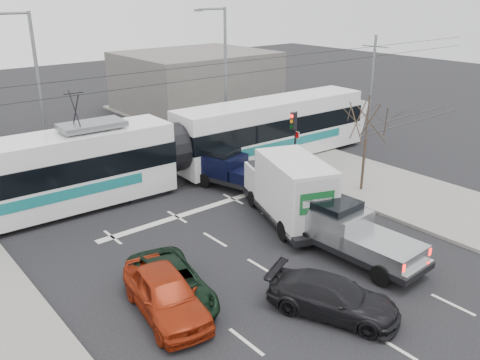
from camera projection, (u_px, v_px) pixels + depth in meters
ground at (293, 254)px, 20.62m from camera, size 120.00×120.00×0.00m
sidewalk_right at (418, 198)px, 25.94m from camera, size 6.00×60.00×0.15m
rails at (163, 185)px, 27.84m from camera, size 60.00×1.60×0.03m
building_right at (196, 81)px, 44.20m from camera, size 12.00×10.00×5.00m
bare_tree at (367, 122)px, 25.60m from camera, size 2.40×2.40×5.00m
traffic_signal at (294, 130)px, 28.19m from camera, size 0.44×0.44×3.60m
street_lamp_near at (223, 69)px, 33.27m from camera, size 2.38×0.25×9.00m
street_lamp_far at (35, 85)px, 27.88m from camera, size 2.38×0.25×9.00m
catenary at (159, 116)px, 26.47m from camera, size 60.00×0.20×7.00m
tram at (171, 149)px, 27.33m from camera, size 27.49×3.87×5.59m
silver_pickup at (348, 231)px, 20.22m from camera, size 2.27×5.90×2.12m
box_truck at (289, 190)px, 22.95m from camera, size 4.24×6.66×3.15m
navy_pickup at (232, 170)px, 27.14m from camera, size 3.07×5.19×2.06m
green_car at (171, 284)px, 17.36m from camera, size 3.05×4.94×1.28m
red_car at (165, 294)px, 16.59m from camera, size 2.49×4.68×1.52m
dark_car at (333, 297)px, 16.61m from camera, size 3.38×4.72×1.27m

